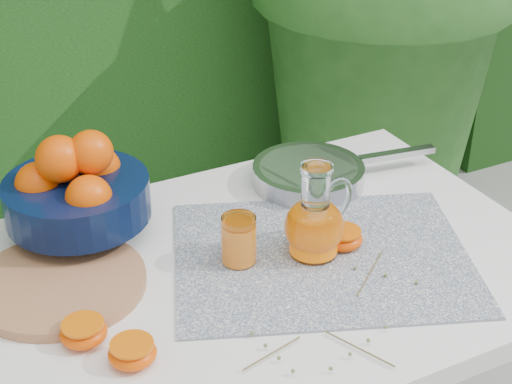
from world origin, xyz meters
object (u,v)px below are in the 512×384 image
juice_pitcher (315,223)px  white_table (261,301)px  saute_pan (310,174)px  fruit_bowl (76,190)px  cutting_board (60,283)px

juice_pitcher → white_table: bearing=169.5°
juice_pitcher → saute_pan: bearing=61.1°
fruit_bowl → cutting_board: bearing=-118.1°
white_table → fruit_bowl: bearing=137.1°
fruit_bowl → juice_pitcher: fruit_bowl is taller
fruit_bowl → saute_pan: bearing=-3.1°
fruit_bowl → saute_pan: 0.47m
cutting_board → saute_pan: saute_pan is taller
cutting_board → fruit_bowl: 0.18m
cutting_board → juice_pitcher: size_ratio=1.63×
fruit_bowl → juice_pitcher: bearing=-35.9°
saute_pan → juice_pitcher: bearing=-118.9°
cutting_board → saute_pan: bearing=12.2°
white_table → cutting_board: bearing=164.8°
fruit_bowl → saute_pan: (0.46, -0.03, -0.07)m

